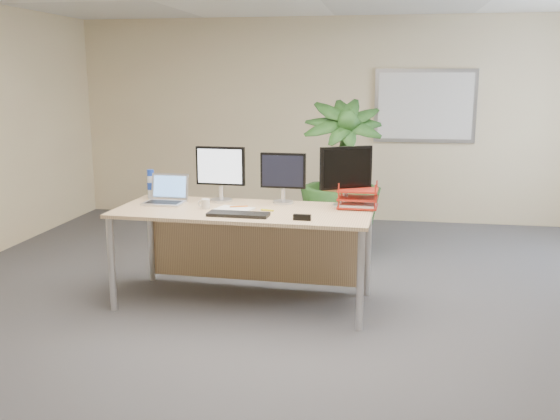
% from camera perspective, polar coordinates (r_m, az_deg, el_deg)
% --- Properties ---
extents(floor, '(8.00, 8.00, 0.00)m').
position_cam_1_polar(floor, '(4.89, 0.25, -11.06)').
color(floor, '#414145').
rests_on(floor, ground).
extents(back_wall, '(7.00, 0.04, 2.70)m').
position_cam_1_polar(back_wall, '(8.49, 4.85, 8.18)').
color(back_wall, beige).
rests_on(back_wall, floor).
extents(whiteboard, '(1.30, 0.04, 0.95)m').
position_cam_1_polar(whiteboard, '(8.42, 13.12, 9.25)').
color(whiteboard, '#A3A3A8').
rests_on(whiteboard, back_wall).
extents(desk, '(2.19, 0.98, 0.83)m').
position_cam_1_polar(desk, '(5.42, -3.00, -1.52)').
color(desk, tan).
rests_on(desk, floor).
extents(floor_plant, '(0.97, 0.97, 1.50)m').
position_cam_1_polar(floor_plant, '(6.71, 5.53, 1.97)').
color(floor_plant, '#163B15').
rests_on(floor_plant, floor).
extents(monitor_left, '(0.44, 0.20, 0.49)m').
position_cam_1_polar(monitor_left, '(5.57, -5.46, 3.64)').
color(monitor_left, silver).
rests_on(monitor_left, desk).
extents(monitor_right, '(0.40, 0.18, 0.45)m').
position_cam_1_polar(monitor_right, '(5.46, 0.28, 3.25)').
color(monitor_right, silver).
rests_on(monitor_right, desk).
extents(monitor_dark, '(0.43, 0.26, 0.52)m').
position_cam_1_polar(monitor_dark, '(5.33, 6.06, 3.43)').
color(monitor_dark, silver).
rests_on(monitor_dark, desk).
extents(laptop, '(0.35, 0.31, 0.25)m').
position_cam_1_polar(laptop, '(5.61, -10.35, 1.27)').
color(laptop, silver).
rests_on(laptop, desk).
extents(keyboard, '(0.50, 0.18, 0.03)m').
position_cam_1_polar(keyboard, '(5.02, -3.84, -0.39)').
color(keyboard, black).
rests_on(keyboard, desk).
extents(coffee_mug, '(0.11, 0.07, 0.08)m').
position_cam_1_polar(coffee_mug, '(5.32, -6.85, 0.57)').
color(coffee_mug, silver).
rests_on(coffee_mug, desk).
extents(spiral_notebook, '(0.34, 0.29, 0.01)m').
position_cam_1_polar(spiral_notebook, '(5.24, -4.26, 0.06)').
color(spiral_notebook, white).
rests_on(spiral_notebook, desk).
extents(orange_pen, '(0.15, 0.06, 0.01)m').
position_cam_1_polar(orange_pen, '(5.29, -3.79, 0.33)').
color(orange_pen, orange).
rests_on(orange_pen, spiral_notebook).
extents(yellow_highlighter, '(0.11, 0.04, 0.02)m').
position_cam_1_polar(yellow_highlighter, '(5.19, -1.17, -0.01)').
color(yellow_highlighter, yellow).
rests_on(yellow_highlighter, desk).
extents(water_bottle, '(0.07, 0.07, 0.26)m').
position_cam_1_polar(water_bottle, '(5.85, -11.72, 2.30)').
color(water_bottle, silver).
rests_on(water_bottle, desk).
extents(letter_tray, '(0.34, 0.26, 0.16)m').
position_cam_1_polar(letter_tray, '(5.33, 7.12, 0.92)').
color(letter_tray, '#A52114').
rests_on(letter_tray, desk).
extents(stapler, '(0.14, 0.04, 0.05)m').
position_cam_1_polar(stapler, '(4.86, 2.03, -0.68)').
color(stapler, black).
rests_on(stapler, desk).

